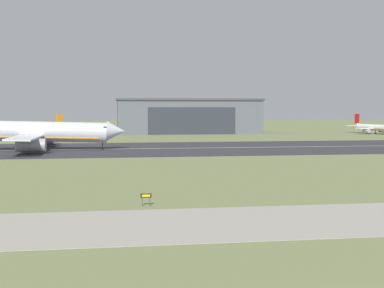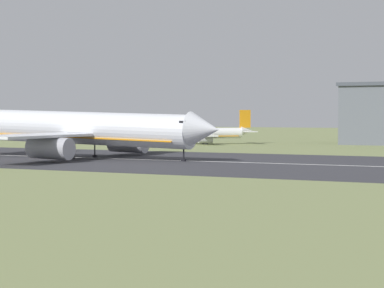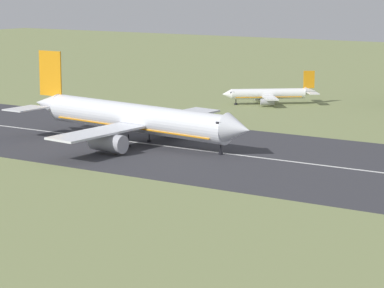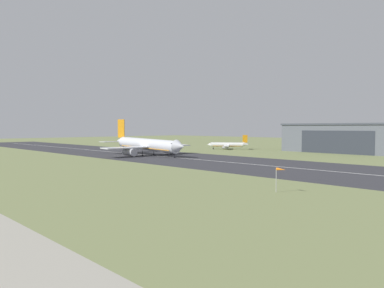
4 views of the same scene
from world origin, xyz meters
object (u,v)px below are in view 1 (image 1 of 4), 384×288
Objects in this scene: airplane_parked_west at (372,127)px; airplane_parked_centre at (37,130)px; runway_sign at (146,197)px; airplane_landing at (28,132)px.

airplane_parked_centre is (-142.17, -2.72, -0.14)m from airplane_parked_west.
airplane_parked_west is 15.84× the size of runway_sign.
airplane_landing is 2.30× the size of airplane_parked_centre.
airplane_parked_centre is at bearing -178.90° from airplane_parked_west.
airplane_parked_west is 1.04× the size of airplane_parked_centre.
airplane_parked_west is 142.20m from airplane_parked_centre.
runway_sign is (-109.04, -155.24, -1.72)m from airplane_parked_west.
airplane_parked_centre is (-6.50, 65.88, -2.34)m from airplane_landing.
airplane_landing reaches higher than airplane_parked_west.
airplane_parked_centre is at bearing 95.63° from airplane_landing.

